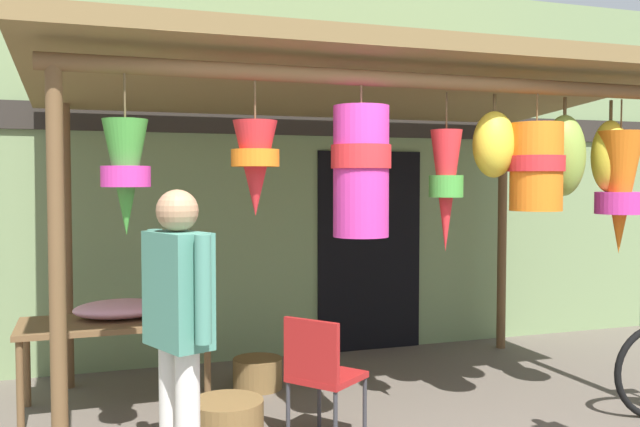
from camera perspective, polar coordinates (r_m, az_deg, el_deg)
name	(u,v)px	position (r m, az deg, el deg)	size (l,w,h in m)	color
shop_facade	(262,168)	(6.68, -4.86, 3.74)	(12.99, 0.29, 3.65)	#7A9360
market_stall_canopy	(377,111)	(5.16, 4.71, 8.51)	(4.65, 2.50, 2.62)	brown
display_table	(115,329)	(5.38, -16.60, -9.18)	(1.36, 0.69, 0.67)	brown
flower_heap_on_table	(122,309)	(5.43, -16.06, -7.59)	(0.69, 0.48, 0.14)	pink
folding_chair	(320,370)	(4.49, 0.03, -12.82)	(0.56, 0.56, 0.84)	#AD1E1E
wicker_basket_by_table	(258,373)	(5.82, -5.19, -13.06)	(0.40, 0.40, 0.25)	brown
wicker_basket_spare	(227,421)	(4.72, -7.71, -16.69)	(0.48, 0.48, 0.28)	brown
customer_foreground	(178,317)	(3.78, -11.67, -8.38)	(0.35, 0.56, 1.66)	silver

